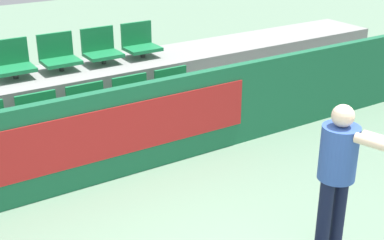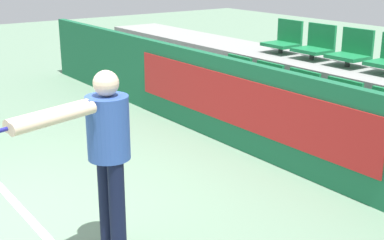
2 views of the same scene
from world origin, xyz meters
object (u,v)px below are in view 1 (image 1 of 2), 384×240
stadium_chair_2 (89,108)px  stadium_chair_9 (140,43)px  stadium_chair_7 (59,55)px  tennis_player (346,169)px  stadium_chair_4 (175,90)px  stadium_chair_8 (101,49)px  stadium_chair_3 (134,99)px  stadium_chair_6 (13,62)px  stadium_chair_1 (40,119)px

stadium_chair_2 → stadium_chair_9: bearing=38.6°
stadium_chair_7 → tennis_player: (1.05, -4.31, -0.15)m
stadium_chair_9 → tennis_player: 4.31m
stadium_chair_4 → stadium_chair_8: (-0.64, 1.01, 0.45)m
stadium_chair_7 → stadium_chair_8: 0.64m
stadium_chair_2 → stadium_chair_3: size_ratio=1.00×
stadium_chair_4 → stadium_chair_8: size_ratio=1.00×
stadium_chair_8 → stadium_chair_6: bearing=180.0°
stadium_chair_2 → stadium_chair_7: (0.00, 1.01, 0.45)m
stadium_chair_4 → tennis_player: tennis_player is taller
stadium_chair_6 → tennis_player: 4.63m
stadium_chair_4 → stadium_chair_2: bearing=180.0°
stadium_chair_9 → tennis_player: bearing=-92.9°
stadium_chair_7 → stadium_chair_8: same height
stadium_chair_3 → stadium_chair_2: bearing=180.0°
stadium_chair_3 → stadium_chair_7: size_ratio=1.00×
stadium_chair_2 → stadium_chair_6: (-0.64, 1.01, 0.45)m
stadium_chair_2 → stadium_chair_4: size_ratio=1.00×
stadium_chair_2 → stadium_chair_6: stadium_chair_6 is taller
stadium_chair_6 → tennis_player: (1.69, -4.31, -0.15)m
stadium_chair_6 → stadium_chair_8: same height
stadium_chair_1 → stadium_chair_2: size_ratio=1.00×
stadium_chair_6 → stadium_chair_9: same height
stadium_chair_1 → stadium_chair_3: (1.27, 0.00, 0.00)m
stadium_chair_3 → stadium_chair_9: stadium_chair_9 is taller
stadium_chair_2 → stadium_chair_8: size_ratio=1.00×
stadium_chair_1 → stadium_chair_2: 0.64m
stadium_chair_3 → stadium_chair_7: 1.28m
stadium_chair_6 → stadium_chair_8: bearing=0.0°
stadium_chair_3 → stadium_chair_9: (0.64, 1.01, 0.45)m
stadium_chair_3 → stadium_chair_4: size_ratio=1.00×
stadium_chair_9 → stadium_chair_8: bearing=180.0°
stadium_chair_1 → tennis_player: bearing=-62.9°
stadium_chair_9 → stadium_chair_6: bearing=180.0°
stadium_chair_1 → stadium_chair_2: (0.64, 0.00, 0.00)m
stadium_chair_2 → tennis_player: bearing=-72.3°
stadium_chair_1 → stadium_chair_8: bearing=38.6°
stadium_chair_3 → stadium_chair_1: bearing=180.0°
stadium_chair_7 → stadium_chair_9: 1.27m
stadium_chair_6 → stadium_chair_7: 0.64m
stadium_chair_1 → tennis_player: tennis_player is taller
stadium_chair_3 → stadium_chair_4: same height
stadium_chair_4 → tennis_player: (-0.22, -3.29, 0.30)m
stadium_chair_3 → tennis_player: bearing=-82.8°
stadium_chair_7 → stadium_chair_2: bearing=-90.0°
stadium_chair_2 → stadium_chair_7: stadium_chair_7 is taller
stadium_chair_1 → stadium_chair_6: 1.11m
stadium_chair_8 → tennis_player: (0.42, -4.31, -0.15)m
stadium_chair_7 → tennis_player: bearing=-76.3°
stadium_chair_6 → stadium_chair_7: same height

